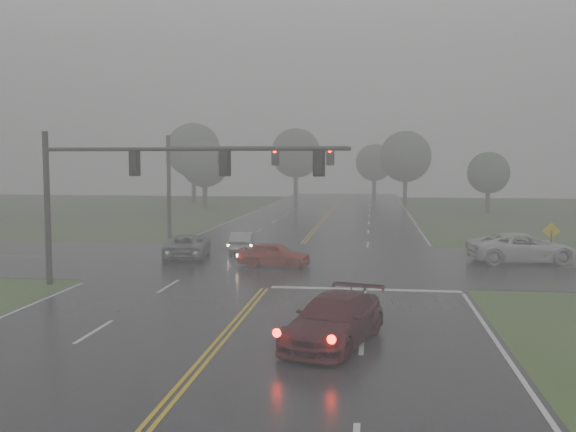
# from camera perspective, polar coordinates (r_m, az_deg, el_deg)

# --- Properties ---
(ground) EXTENTS (180.00, 180.00, 0.00)m
(ground) POSITION_cam_1_polar(r_m,az_deg,el_deg) (16.05, -10.77, -16.23)
(ground) COLOR #30461E
(ground) RESTS_ON ground
(main_road) EXTENTS (18.00, 160.00, 0.02)m
(main_road) POSITION_cam_1_polar(r_m,az_deg,el_deg) (35.01, -0.45, -4.59)
(main_road) COLOR black
(main_road) RESTS_ON ground
(cross_street) EXTENTS (120.00, 14.00, 0.02)m
(cross_street) POSITION_cam_1_polar(r_m,az_deg,el_deg) (36.97, -0.02, -4.09)
(cross_street) COLOR black
(cross_street) RESTS_ON ground
(stop_bar) EXTENTS (8.50, 0.50, 0.01)m
(stop_bar) POSITION_cam_1_polar(r_m,az_deg,el_deg) (29.18, 6.85, -6.54)
(stop_bar) COLOR #BCBCBC
(stop_bar) RESTS_ON ground
(sedan_maroon) EXTENTS (3.55, 5.66, 1.53)m
(sedan_maroon) POSITION_cam_1_polar(r_m,az_deg,el_deg) (20.70, 4.11, -11.29)
(sedan_maroon) COLOR #3C0A11
(sedan_maroon) RESTS_ON ground
(sedan_red) EXTENTS (4.15, 2.05, 1.36)m
(sedan_red) POSITION_cam_1_polar(r_m,az_deg,el_deg) (35.13, -1.22, -4.56)
(sedan_red) COLOR #9B180E
(sedan_red) RESTS_ON ground
(sedan_silver) EXTENTS (1.79, 4.00, 1.27)m
(sedan_silver) POSITION_cam_1_polar(r_m,az_deg,el_deg) (41.15, -4.09, -3.18)
(sedan_silver) COLOR gray
(sedan_silver) RESTS_ON ground
(car_grey) EXTENTS (3.14, 5.48, 1.44)m
(car_grey) POSITION_cam_1_polar(r_m,az_deg,el_deg) (38.86, -8.90, -3.71)
(car_grey) COLOR #515458
(car_grey) RESTS_ON ground
(pickup_white) EXTENTS (6.45, 3.79, 1.69)m
(pickup_white) POSITION_cam_1_polar(r_m,az_deg,el_deg) (38.92, 20.11, -3.93)
(pickup_white) COLOR silver
(pickup_white) RESTS_ON ground
(signal_gantry_near) EXTENTS (14.19, 0.31, 7.15)m
(signal_gantry_near) POSITION_cam_1_polar(r_m,az_deg,el_deg) (29.91, -13.14, 3.41)
(signal_gantry_near) COLOR black
(signal_gantry_near) RESTS_ON ground
(signal_gantry_far) EXTENTS (13.45, 0.39, 7.68)m
(signal_gantry_far) POSITION_cam_1_polar(r_m,az_deg,el_deg) (47.27, -5.78, 4.40)
(signal_gantry_far) COLOR black
(signal_gantry_far) RESTS_ON ground
(sign_diamond_east) EXTENTS (0.96, 0.27, 2.35)m
(sign_diamond_east) POSITION_cam_1_polar(r_m,az_deg,el_deg) (38.99, 22.36, -1.64)
(sign_diamond_east) COLOR black
(sign_diamond_east) RESTS_ON ground
(tree_nw_a) EXTENTS (5.64, 5.64, 8.28)m
(tree_nw_a) POSITION_cam_1_polar(r_m,az_deg,el_deg) (77.44, -7.42, 4.60)
(tree_nw_a) COLOR #362D23
(tree_nw_a) RESTS_ON ground
(tree_ne_a) EXTENTS (6.58, 6.58, 9.67)m
(tree_ne_a) POSITION_cam_1_polar(r_m,az_deg,el_deg) (83.70, 10.40, 5.21)
(tree_ne_a) COLOR #362D23
(tree_ne_a) RESTS_ON ground
(tree_n_mid) EXTENTS (7.19, 7.19, 10.56)m
(tree_n_mid) POSITION_cam_1_polar(r_m,az_deg,el_deg) (93.26, 0.70, 5.60)
(tree_n_mid) COLOR #362D23
(tree_n_mid) RESTS_ON ground
(tree_e_near) EXTENTS (4.65, 4.65, 6.83)m
(tree_e_near) POSITION_cam_1_polar(r_m,az_deg,el_deg) (74.69, 17.39, 3.68)
(tree_e_near) COLOR #362D23
(tree_e_near) RESTS_ON ground
(tree_nw_b) EXTENTS (7.56, 7.56, 11.10)m
(tree_nw_b) POSITION_cam_1_polar(r_m,az_deg,el_deg) (90.51, -8.41, 5.80)
(tree_nw_b) COLOR #362D23
(tree_nw_b) RESTS_ON ground
(tree_n_far) EXTENTS (5.78, 5.78, 8.48)m
(tree_n_far) POSITION_cam_1_polar(r_m,az_deg,el_deg) (100.68, 7.68, 4.72)
(tree_n_far) COLOR #362D23
(tree_n_far) RESTS_ON ground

